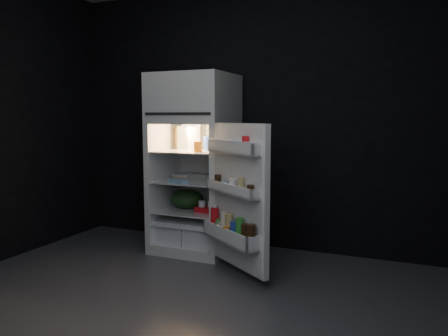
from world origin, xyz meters
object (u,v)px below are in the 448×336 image
at_px(milk_jug, 189,138).
at_px(egg_carton, 202,177).
at_px(fridge_door, 237,199).
at_px(refrigerator, 196,157).
at_px(yogurt_tray, 208,210).

xyz_separation_m(milk_jug, egg_carton, (0.20, -0.10, -0.38)).
bearing_deg(fridge_door, egg_carton, 136.89).
xyz_separation_m(refrigerator, milk_jug, (-0.10, 0.05, 0.19)).
bearing_deg(fridge_door, yogurt_tray, 136.03).
height_order(milk_jug, egg_carton, milk_jug).
relative_size(milk_jug, yogurt_tray, 1.01).
bearing_deg(refrigerator, milk_jug, 154.18).
xyz_separation_m(fridge_door, yogurt_tray, (-0.50, 0.48, -0.23)).
bearing_deg(yogurt_tray, fridge_door, -36.32).
bearing_deg(egg_carton, milk_jug, 158.34).
xyz_separation_m(milk_jug, yogurt_tray, (0.29, -0.16, -0.69)).
relative_size(refrigerator, milk_jug, 7.42).
relative_size(fridge_door, egg_carton, 4.21).
relative_size(fridge_door, milk_jug, 5.08).
distance_m(refrigerator, egg_carton, 0.22).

